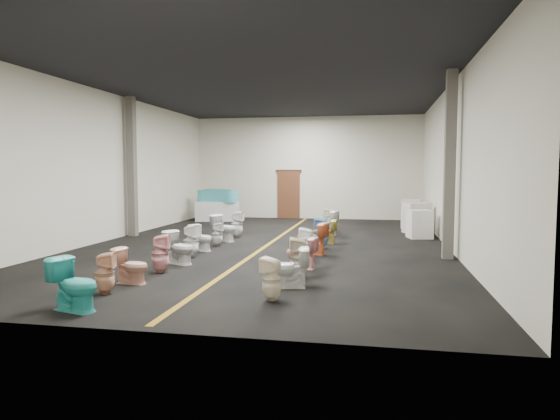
# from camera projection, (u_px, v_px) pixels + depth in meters

# --- Properties ---
(floor) EXTENTS (16.00, 16.00, 0.00)m
(floor) POSITION_uv_depth(u_px,v_px,m) (269.00, 244.00, 14.44)
(floor) COLOR black
(floor) RESTS_ON ground
(ceiling) EXTENTS (16.00, 16.00, 0.00)m
(ceiling) POSITION_uv_depth(u_px,v_px,m) (268.00, 86.00, 14.08)
(ceiling) COLOR black
(ceiling) RESTS_ON ground
(wall_back) EXTENTS (10.00, 0.00, 10.00)m
(wall_back) POSITION_uv_depth(u_px,v_px,m) (307.00, 168.00, 22.09)
(wall_back) COLOR beige
(wall_back) RESTS_ON ground
(wall_front) EXTENTS (10.00, 0.00, 10.00)m
(wall_front) POSITION_uv_depth(u_px,v_px,m) (138.00, 161.00, 6.43)
(wall_front) COLOR beige
(wall_front) RESTS_ON ground
(wall_left) EXTENTS (0.00, 16.00, 16.00)m
(wall_left) POSITION_uv_depth(u_px,v_px,m) (109.00, 167.00, 15.20)
(wall_left) COLOR beige
(wall_left) RESTS_ON ground
(wall_right) EXTENTS (0.00, 16.00, 16.00)m
(wall_right) POSITION_uv_depth(u_px,v_px,m) (451.00, 166.00, 13.32)
(wall_right) COLOR beige
(wall_right) RESTS_ON ground
(aisle_stripe) EXTENTS (0.12, 15.60, 0.01)m
(aisle_stripe) POSITION_uv_depth(u_px,v_px,m) (269.00, 244.00, 14.44)
(aisle_stripe) COLOR #8E6414
(aisle_stripe) RESTS_ON floor
(back_door) EXTENTS (1.00, 0.10, 2.10)m
(back_door) POSITION_uv_depth(u_px,v_px,m) (289.00, 195.00, 22.28)
(back_door) COLOR #562D19
(back_door) RESTS_ON floor
(door_frame) EXTENTS (1.15, 0.08, 0.10)m
(door_frame) POSITION_uv_depth(u_px,v_px,m) (289.00, 171.00, 22.20)
(door_frame) COLOR #331C11
(door_frame) RESTS_ON back_door
(column_left) EXTENTS (0.25, 0.25, 4.50)m
(column_left) POSITION_uv_depth(u_px,v_px,m) (132.00, 167.00, 16.13)
(column_left) COLOR #59544C
(column_left) RESTS_ON floor
(column_right) EXTENTS (0.25, 0.25, 4.50)m
(column_right) POSITION_uv_depth(u_px,v_px,m) (450.00, 165.00, 11.90)
(column_right) COLOR #59544C
(column_right) RESTS_ON floor
(display_table) EXTENTS (1.98, 1.31, 0.81)m
(display_table) POSITION_uv_depth(u_px,v_px,m) (218.00, 211.00, 21.21)
(display_table) COLOR silver
(display_table) RESTS_ON floor
(bathtub) EXTENTS (1.84, 0.85, 0.55)m
(bathtub) POSITION_uv_depth(u_px,v_px,m) (218.00, 196.00, 21.16)
(bathtub) COLOR teal
(bathtub) RESTS_ON display_table
(appliance_crate_a) EXTENTS (0.82, 0.82, 0.89)m
(appliance_crate_a) POSITION_uv_depth(u_px,v_px,m) (420.00, 224.00, 15.73)
(appliance_crate_a) COLOR silver
(appliance_crate_a) RESTS_ON floor
(appliance_crate_b) EXTENTS (0.96, 0.96, 1.04)m
(appliance_crate_b) POSITION_uv_depth(u_px,v_px,m) (417.00, 218.00, 16.92)
(appliance_crate_b) COLOR beige
(appliance_crate_b) RESTS_ON floor
(appliance_crate_c) EXTENTS (0.90, 0.90, 0.78)m
(appliance_crate_c) POSITION_uv_depth(u_px,v_px,m) (414.00, 219.00, 18.04)
(appliance_crate_c) COLOR silver
(appliance_crate_c) RESTS_ON floor
(appliance_crate_d) EXTENTS (0.81, 0.81, 1.00)m
(appliance_crate_d) POSITION_uv_depth(u_px,v_px,m) (411.00, 212.00, 19.50)
(appliance_crate_d) COLOR silver
(appliance_crate_d) RESTS_ON floor
(toilet_left_0) EXTENTS (0.88, 0.64, 0.81)m
(toilet_left_0) POSITION_uv_depth(u_px,v_px,m) (75.00, 285.00, 7.54)
(toilet_left_0) COLOR teal
(toilet_left_0) RESTS_ON floor
(toilet_left_1) EXTENTS (0.41, 0.41, 0.74)m
(toilet_left_1) POSITION_uv_depth(u_px,v_px,m) (105.00, 273.00, 8.58)
(toilet_left_1) COLOR #E0A483
(toilet_left_1) RESTS_ON floor
(toilet_left_2) EXTENTS (0.70, 0.44, 0.68)m
(toilet_left_2) POSITION_uv_depth(u_px,v_px,m) (131.00, 266.00, 9.38)
(toilet_left_2) COLOR #E7A98F
(toilet_left_2) RESTS_ON floor
(toilet_left_3) EXTENTS (0.46, 0.46, 0.82)m
(toilet_left_3) POSITION_uv_depth(u_px,v_px,m) (160.00, 254.00, 10.35)
(toilet_left_3) COLOR pink
(toilet_left_3) RESTS_ON floor
(toilet_left_4) EXTENTS (0.85, 0.68, 0.76)m
(toilet_left_4) POSITION_uv_depth(u_px,v_px,m) (180.00, 248.00, 11.35)
(toilet_left_4) COLOR silver
(toilet_left_4) RESTS_ON floor
(toilet_left_5) EXTENTS (0.49, 0.48, 0.82)m
(toilet_left_5) POSITION_uv_depth(u_px,v_px,m) (191.00, 241.00, 12.22)
(toilet_left_5) COLOR white
(toilet_left_5) RESTS_ON floor
(toilet_left_6) EXTENTS (0.77, 0.63, 0.69)m
(toilet_left_6) POSITION_uv_depth(u_px,v_px,m) (202.00, 238.00, 13.23)
(toilet_left_6) COLOR silver
(toilet_left_6) RESTS_ON floor
(toilet_left_7) EXTENTS (0.34, 0.33, 0.68)m
(toilet_left_7) POSITION_uv_depth(u_px,v_px,m) (217.00, 234.00, 14.07)
(toilet_left_7) COLOR silver
(toilet_left_7) RESTS_ON floor
(toilet_left_8) EXTENTS (0.90, 0.70, 0.80)m
(toilet_left_8) POSITION_uv_depth(u_px,v_px,m) (224.00, 228.00, 15.01)
(toilet_left_8) COLOR silver
(toilet_left_8) RESTS_ON floor
(toilet_left_9) EXTENTS (0.40, 0.39, 0.85)m
(toilet_left_9) POSITION_uv_depth(u_px,v_px,m) (237.00, 224.00, 15.91)
(toilet_left_9) COLOR white
(toilet_left_9) RESTS_ON floor
(toilet_right_0) EXTENTS (0.40, 0.39, 0.73)m
(toilet_right_0) POSITION_uv_depth(u_px,v_px,m) (272.00, 279.00, 8.13)
(toilet_right_0) COLOR #F3E5C8
(toilet_right_0) RESTS_ON floor
(toilet_right_1) EXTENTS (0.79, 0.54, 0.74)m
(toilet_right_1) POSITION_uv_depth(u_px,v_px,m) (289.00, 268.00, 9.04)
(toilet_right_1) COLOR white
(toilet_right_1) RESTS_ON floor
(toilet_right_2) EXTENTS (0.42, 0.41, 0.82)m
(toilet_right_2) POSITION_uv_depth(u_px,v_px,m) (299.00, 258.00, 9.85)
(toilet_right_2) COLOR beige
(toilet_right_2) RESTS_ON floor
(toilet_right_3) EXTENTS (0.74, 0.51, 0.70)m
(toilet_right_3) POSITION_uv_depth(u_px,v_px,m) (301.00, 253.00, 10.81)
(toilet_right_3) COLOR #FAADAF
(toilet_right_3) RESTS_ON floor
(toilet_right_4) EXTENTS (0.38, 0.37, 0.78)m
(toilet_right_4) POSITION_uv_depth(u_px,v_px,m) (307.00, 244.00, 11.84)
(toilet_right_4) COLOR white
(toilet_right_4) RESTS_ON floor
(toilet_right_5) EXTENTS (0.89, 0.63, 0.82)m
(toilet_right_5) POSITION_uv_depth(u_px,v_px,m) (312.00, 238.00, 12.64)
(toilet_right_5) COLOR orange
(toilet_right_5) RESTS_ON floor
(toilet_right_6) EXTENTS (0.40, 0.39, 0.84)m
(toilet_right_6) POSITION_uv_depth(u_px,v_px,m) (321.00, 233.00, 13.62)
(toilet_right_6) COLOR #669ACC
(toilet_right_6) RESTS_ON floor
(toilet_right_7) EXTENTS (0.71, 0.43, 0.70)m
(toilet_right_7) POSITION_uv_depth(u_px,v_px,m) (325.00, 232.00, 14.53)
(toilet_right_7) COLOR gold
(toilet_right_7) RESTS_ON floor
(toilet_right_8) EXTENTS (0.41, 0.41, 0.68)m
(toilet_right_8) POSITION_uv_depth(u_px,v_px,m) (323.00, 228.00, 15.55)
(toilet_right_8) COLOR #87CBF6
(toilet_right_8) RESTS_ON floor
(toilet_right_9) EXTENTS (0.89, 0.66, 0.81)m
(toilet_right_9) POSITION_uv_depth(u_px,v_px,m) (326.00, 223.00, 16.48)
(toilet_right_9) COLOR white
(toilet_right_9) RESTS_ON floor
(toilet_right_10) EXTENTS (0.43, 0.43, 0.80)m
(toilet_right_10) POSITION_uv_depth(u_px,v_px,m) (330.00, 220.00, 17.41)
(toilet_right_10) COLOR #EBE6C4
(toilet_right_10) RESTS_ON floor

